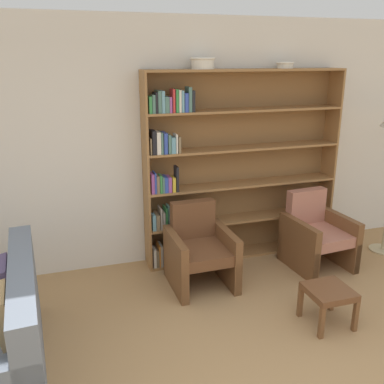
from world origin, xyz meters
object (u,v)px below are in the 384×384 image
object	(u,v)px
armchair_cushioned	(316,234)
footstool	(329,295)
bookshelf	(227,168)
armchair_leather	(200,250)
bowl_stoneware	(285,65)
bowl_terracotta	(203,63)

from	to	relation	value
armchair_cushioned	footstool	xyz separation A→B (m)	(-0.55, -1.05, -0.08)
bookshelf	footstool	xyz separation A→B (m)	(0.35, -1.61, -0.80)
bookshelf	armchair_leather	size ratio (longest dim) A/B	2.74
armchair_leather	footstool	distance (m)	1.37
armchair_leather	bowl_stoneware	bearing A→B (deg)	-156.59
bowl_stoneware	armchair_leather	world-z (taller)	bowl_stoneware
bowl_terracotta	armchair_cushioned	bearing A→B (deg)	-23.46
armchair_leather	footstool	world-z (taller)	armchair_leather
bowl_terracotta	armchair_leather	distance (m)	1.97
bookshelf	footstool	size ratio (longest dim) A/B	6.06
bowl_stoneware	footstool	distance (m)	2.52
bowl_stoneware	armchair_leather	bearing A→B (deg)	-155.77
bookshelf	bowl_stoneware	xyz separation A→B (m)	(0.65, -0.03, 1.14)
armchair_cushioned	bowl_terracotta	bearing A→B (deg)	-28.29
armchair_leather	footstool	bearing A→B (deg)	128.57
bookshelf	bowl_stoneware	distance (m)	1.32
armchair_leather	armchair_cushioned	distance (m)	1.42
bookshelf	bowl_terracotta	xyz separation A→B (m)	(-0.32, -0.03, 1.17)
bowl_terracotta	footstool	size ratio (longest dim) A/B	0.69
bowl_terracotta	footstool	xyz separation A→B (m)	(0.67, -1.58, -1.97)
bowl_stoneware	footstool	xyz separation A→B (m)	(-0.31, -1.58, -1.94)
bookshelf	bowl_stoneware	bearing A→B (deg)	-2.22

